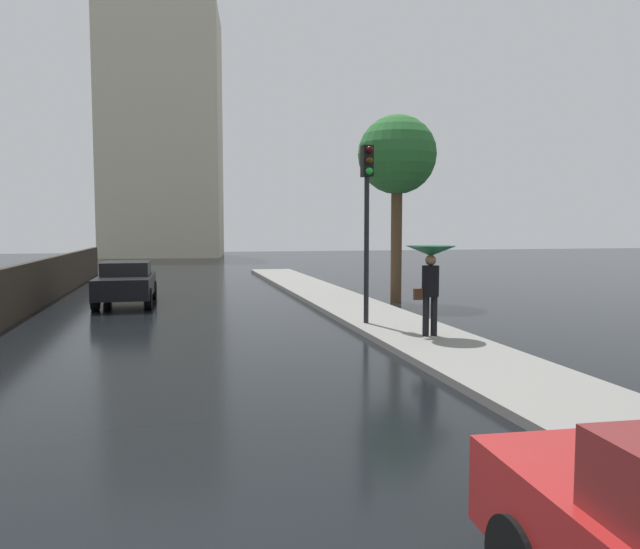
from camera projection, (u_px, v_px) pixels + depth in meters
name	position (u px, v px, depth m)	size (l,w,h in m)	color
car_black_near_kerb	(126.00, 282.00, 19.22)	(1.80, 4.08, 1.38)	black
pedestrian_with_umbrella_near	(431.00, 264.00, 12.73)	(1.08, 1.08, 1.95)	black
traffic_light	(367.00, 201.00, 14.37)	(0.26, 0.39, 4.31)	black
street_tree_near	(397.00, 157.00, 19.60)	(2.59, 2.59, 6.18)	#4C3823
distant_tower	(163.00, 136.00, 51.47)	(10.71, 8.53, 20.93)	beige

